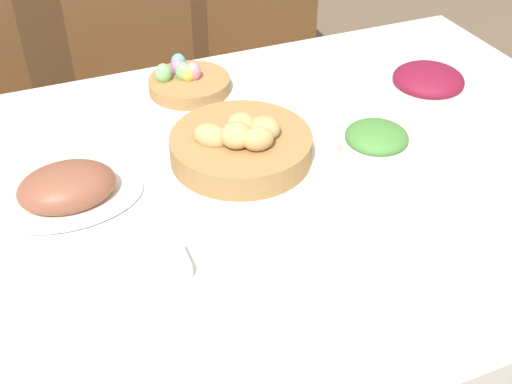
# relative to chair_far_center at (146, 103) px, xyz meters

# --- Properties ---
(dining_table) EXTENTS (1.90, 1.18, 0.78)m
(dining_table) POSITION_rel_chair_far_center_xyz_m (-0.03, -0.92, -0.09)
(dining_table) COLOR silver
(dining_table) RESTS_ON ground
(chair_far_center) EXTENTS (0.44, 0.44, 0.89)m
(chair_far_center) POSITION_rel_chair_far_center_xyz_m (0.00, 0.00, 0.00)
(chair_far_center) COLOR brown
(chair_far_center) RESTS_ON ground
(chair_far_right) EXTENTS (0.45, 0.45, 0.89)m
(chair_far_right) POSITION_rel_chair_far_center_xyz_m (0.48, -0.00, 0.00)
(chair_far_right) COLOR brown
(chair_far_right) RESTS_ON ground
(sideboard) EXTENTS (1.45, 0.44, 0.87)m
(sideboard) POSITION_rel_chair_far_center_xyz_m (0.23, 0.95, -0.04)
(sideboard) COLOR brown
(sideboard) RESTS_ON ground
(bread_basket) EXTENTS (0.31, 0.31, 0.11)m
(bread_basket) POSITION_rel_chair_far_center_xyz_m (0.03, -0.84, 0.34)
(bread_basket) COLOR #9E7542
(bread_basket) RESTS_ON dining_table
(egg_basket) EXTENTS (0.21, 0.21, 0.08)m
(egg_basket) POSITION_rel_chair_far_center_xyz_m (0.02, -0.49, 0.32)
(egg_basket) COLOR #9E7542
(egg_basket) RESTS_ON dining_table
(ham_platter) EXTENTS (0.30, 0.21, 0.08)m
(ham_platter) POSITION_rel_chair_far_center_xyz_m (-0.35, -0.84, 0.33)
(ham_platter) COLOR silver
(ham_platter) RESTS_ON dining_table
(green_salad_bowl) EXTENTS (0.16, 0.16, 0.09)m
(green_salad_bowl) POSITION_rel_chair_far_center_xyz_m (0.30, -0.96, 0.34)
(green_salad_bowl) COLOR silver
(green_salad_bowl) RESTS_ON dining_table
(beet_salad_bowl) EXTENTS (0.21, 0.21, 0.09)m
(beet_salad_bowl) POSITION_rel_chair_far_center_xyz_m (0.56, -0.77, 0.34)
(beet_salad_bowl) COLOR silver
(beet_salad_bowl) RESTS_ON dining_table
(dinner_plate) EXTENTS (0.24, 0.24, 0.01)m
(dinner_plate) POSITION_rel_chair_far_center_xyz_m (0.01, -1.32, 0.30)
(dinner_plate) COLOR silver
(dinner_plate) RESTS_ON dining_table
(fork) EXTENTS (0.02, 0.17, 0.00)m
(fork) POSITION_rel_chair_far_center_xyz_m (-0.14, -1.32, 0.30)
(fork) COLOR silver
(fork) RESTS_ON dining_table
(knife) EXTENTS (0.02, 0.17, 0.00)m
(knife) POSITION_rel_chair_far_center_xyz_m (0.15, -1.32, 0.30)
(knife) COLOR silver
(knife) RESTS_ON dining_table
(spoon) EXTENTS (0.02, 0.17, 0.00)m
(spoon) POSITION_rel_chair_far_center_xyz_m (0.18, -1.32, 0.30)
(spoon) COLOR silver
(spoon) RESTS_ON dining_table
(drinking_cup) EXTENTS (0.07, 0.07, 0.08)m
(drinking_cup) POSITION_rel_chair_far_center_xyz_m (0.25, -1.18, 0.34)
(drinking_cup) COLOR silver
(drinking_cup) RESTS_ON dining_table
(butter_dish) EXTENTS (0.10, 0.06, 0.03)m
(butter_dish) POSITION_rel_chair_far_center_xyz_m (-0.23, -1.12, 0.31)
(butter_dish) COLOR silver
(butter_dish) RESTS_ON dining_table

